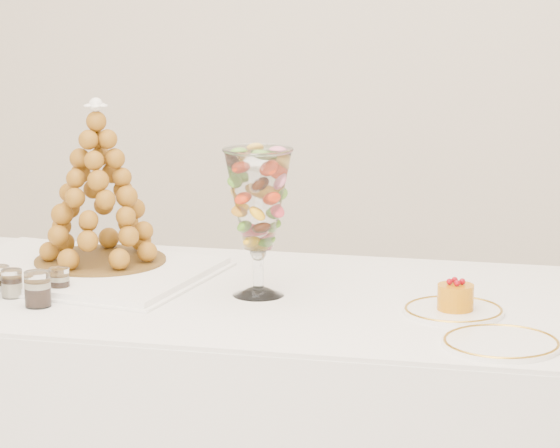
# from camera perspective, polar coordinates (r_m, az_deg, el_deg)

# --- Properties ---
(lace_tray) EXTENTS (0.66, 0.53, 0.02)m
(lace_tray) POSITION_cam_1_polar(r_m,az_deg,el_deg) (3.19, -8.74, -2.00)
(lace_tray) COLOR white
(lace_tray) RESTS_ON buffet_table
(macaron_vase) EXTENTS (0.15, 0.15, 0.33)m
(macaron_vase) POSITION_cam_1_polar(r_m,az_deg,el_deg) (2.93, -0.95, 0.99)
(macaron_vase) COLOR white
(macaron_vase) RESTS_ON buffet_table
(cake_plate) EXTENTS (0.22, 0.22, 0.01)m
(cake_plate) POSITION_cam_1_polar(r_m,az_deg,el_deg) (2.86, 7.47, -3.74)
(cake_plate) COLOR white
(cake_plate) RESTS_ON buffet_table
(spare_plate) EXTENTS (0.23, 0.23, 0.01)m
(spare_plate) POSITION_cam_1_polar(r_m,az_deg,el_deg) (2.65, 9.49, -5.10)
(spare_plate) COLOR white
(spare_plate) RESTS_ON buffet_table
(verrine_a) EXTENTS (0.05, 0.05, 0.06)m
(verrine_a) POSITION_cam_1_polar(r_m,az_deg,el_deg) (3.06, -11.97, -2.35)
(verrine_a) COLOR white
(verrine_a) RESTS_ON buffet_table
(verrine_b) EXTENTS (0.05, 0.05, 0.06)m
(verrine_b) POSITION_cam_1_polar(r_m,az_deg,el_deg) (3.01, -11.46, -2.52)
(verrine_b) COLOR white
(verrine_b) RESTS_ON buffet_table
(verrine_c) EXTENTS (0.06, 0.06, 0.06)m
(verrine_c) POSITION_cam_1_polar(r_m,az_deg,el_deg) (3.01, -9.47, -2.46)
(verrine_c) COLOR white
(verrine_c) RESTS_ON buffet_table
(verrine_e) EXTENTS (0.07, 0.07, 0.08)m
(verrine_e) POSITION_cam_1_polar(r_m,az_deg,el_deg) (2.93, -10.38, -2.77)
(verrine_e) COLOR white
(verrine_e) RESTS_ON buffet_table
(croquembouche) EXTENTS (0.32, 0.32, 0.40)m
(croquembouche) POSITION_cam_1_polar(r_m,az_deg,el_deg) (3.19, -7.83, 1.76)
(croquembouche) COLOR brown
(croquembouche) RESTS_ON lace_tray
(mousse_cake) EXTENTS (0.08, 0.08, 0.07)m
(mousse_cake) POSITION_cam_1_polar(r_m,az_deg,el_deg) (2.85, 7.56, -3.12)
(mousse_cake) COLOR #C67409
(mousse_cake) RESTS_ON cake_plate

